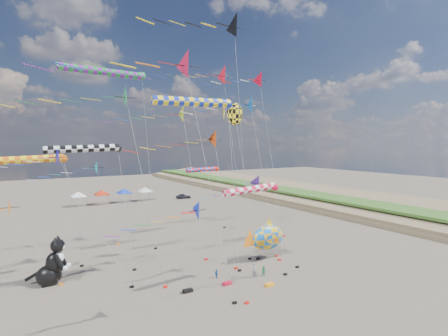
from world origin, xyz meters
TOP-DOWN VIEW (x-y plane):
  - ground at (0.00, 0.00)m, footprint 260.00×260.00m
  - delta_kite_0 at (-11.96, 9.63)m, footprint 13.45×2.11m
  - delta_kite_1 at (-6.52, 2.80)m, footprint 10.39×1.68m
  - delta_kite_2 at (-2.93, 14.57)m, footprint 11.48×2.25m
  - delta_kite_3 at (-18.25, 15.41)m, footprint 8.66×1.78m
  - delta_kite_4 at (10.93, 17.69)m, footprint 12.22×2.39m
  - delta_kite_5 at (6.12, 18.93)m, footprint 14.39×3.06m
  - delta_kite_6 at (1.84, 12.04)m, footprint 13.47×3.05m
  - delta_kite_7 at (-1.84, 10.22)m, footprint 11.61×2.05m
  - delta_kite_8 at (-14.50, 11.30)m, footprint 11.23×1.84m
  - delta_kite_9 at (-10.14, 26.29)m, footprint 10.17×1.90m
  - delta_kite_10 at (-7.74, 3.36)m, footprint 13.98×2.38m
  - delta_kite_11 at (2.97, 7.01)m, footprint 10.81×1.90m
  - delta_kite_12 at (3.44, 11.19)m, footprint 11.89×1.87m
  - windsock_0 at (-16.51, 19.87)m, footprint 8.64×0.82m
  - windsock_1 at (-11.84, 15.63)m, footprint 8.59×0.75m
  - windsock_2 at (-2.72, 9.46)m, footprint 9.63×0.92m
  - windsock_3 at (1.54, 6.06)m, footprint 7.83×0.70m
  - windsock_4 at (7.28, 26.80)m, footprint 6.97×0.73m
  - windsock_5 at (-8.38, 21.77)m, footprint 11.29×0.94m
  - angelfish_kite at (4.16, 13.58)m, footprint 3.74×3.02m
  - cat_inflatable at (-15.26, 16.25)m, footprint 3.98×3.10m
  - fish_inflatable at (7.19, 10.91)m, footprint 5.99×2.09m
  - person_adult at (2.56, 7.21)m, footprint 0.59×0.41m
  - child_green at (3.62, 6.94)m, footprint 0.68×0.63m
  - child_blue at (-0.77, 9.16)m, footprint 0.60×0.44m
  - kite_bag_0 at (-0.75, 7.08)m, footprint 0.90×0.44m
  - kite_bag_1 at (-4.77, 7.57)m, footprint 0.90×0.44m
  - kite_bag_2 at (2.52, 4.69)m, footprint 0.90×0.44m
  - kite_bag_3 at (10.47, 15.97)m, footprint 0.90×0.44m
  - tent_row at (1.50, 60.00)m, footprint 19.20×4.20m
  - parked_car at (18.20, 58.00)m, footprint 3.83×2.01m

SIDE VIEW (x-z plane):
  - ground at x=0.00m, z-range 0.00..0.00m
  - kite_bag_0 at x=-0.75m, z-range 0.00..0.30m
  - kite_bag_1 at x=-4.77m, z-range 0.00..0.30m
  - kite_bag_2 at x=2.52m, z-range 0.00..0.30m
  - kite_bag_3 at x=10.47m, z-range 0.00..0.30m
  - child_blue at x=-0.77m, z-range 0.00..0.94m
  - child_green at x=3.62m, z-range 0.00..1.13m
  - parked_car at x=18.20m, z-range 0.00..1.24m
  - person_adult at x=2.56m, z-range 0.00..1.57m
  - cat_inflatable at x=-15.26m, z-range 0.00..4.81m
  - fish_inflatable at x=7.19m, z-range 0.19..5.19m
  - tent_row at x=1.50m, z-range 1.25..5.05m
  - delta_kite_3 at x=-18.25m, z-range 3.14..11.93m
  - delta_kite_1 at x=-6.52m, z-range 3.48..12.96m
  - windsock_3 at x=1.54m, z-range 4.43..14.13m
  - delta_kite_11 at x=2.97m, z-range 4.00..14.59m
  - windsock_4 at x=7.28m, z-range 4.61..14.68m
  - delta_kite_9 at x=-10.14m, z-range 4.48..16.10m
  - windsock_0 at x=-16.51m, z-range 5.80..18.31m
  - delta_kite_8 at x=-14.50m, z-range 5.47..19.01m
  - windsock_1 at x=-11.84m, z-range 6.35..19.96m
  - delta_kite_7 at x=-1.84m, z-range 6.23..21.48m
  - delta_kite_2 at x=-2.93m, z-range 7.70..25.99m
  - angelfish_kite at x=4.16m, z-range 7.80..26.32m
  - delta_kite_0 at x=-11.96m, z-range 7.96..26.72m
  - delta_kite_12 at x=3.44m, z-range 8.12..27.05m
  - windsock_2 at x=-2.72m, z-range 8.57..26.76m
  - delta_kite_10 at x=-7.74m, z-range 8.84..29.53m
  - delta_kite_4 at x=10.93m, z-range 10.25..33.71m
  - windsock_5 at x=-8.38m, z-range 10.76..33.33m
  - delta_kite_5 at x=6.12m, z-range 10.51..35.04m
  - delta_kite_6 at x=1.84m, z-range 12.24..40.22m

